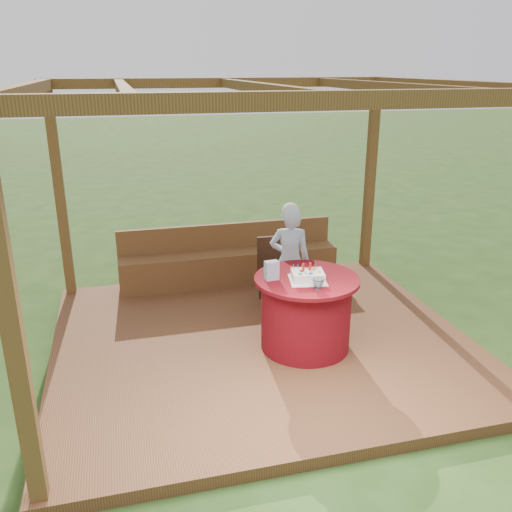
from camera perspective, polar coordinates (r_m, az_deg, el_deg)
The scene contains 10 objects.
ground at distance 6.16m, azimuth 0.59°, elevation -9.56°, with size 60.00×60.00×0.00m, color #264416.
deck at distance 6.14m, azimuth 0.59°, elevation -9.07°, with size 4.50×4.00×0.12m, color brown.
pergola at distance 5.42m, azimuth 0.68°, elevation 13.29°, with size 4.50×4.00×2.72m.
bench at distance 7.53m, azimuth -2.81°, elevation -0.81°, with size 3.00×0.42×0.80m.
table at distance 5.77m, azimuth 5.26°, elevation -5.90°, with size 1.09×1.09×0.80m.
chair at distance 6.85m, azimuth 1.89°, elevation -1.24°, with size 0.40×0.40×0.84m.
elderly_woman at distance 6.49m, azimuth 3.57°, elevation -0.23°, with size 0.55×0.44×1.37m.
birthday_cake at distance 5.53m, azimuth 5.47°, elevation -2.08°, with size 0.42×0.42×0.17m.
gift_bag at distance 5.51m, azimuth 1.65°, elevation -1.52°, with size 0.14×0.09×0.20m, color #C47EB1.
drinking_glass at distance 5.33m, azimuth 6.55°, elevation -2.95°, with size 0.11×0.11×0.10m, color white.
Camera 1 is at (-1.42, -5.20, 2.99)m, focal length 38.00 mm.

